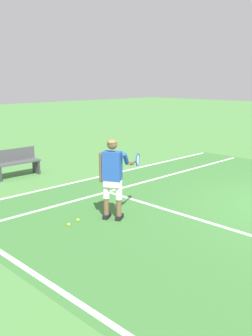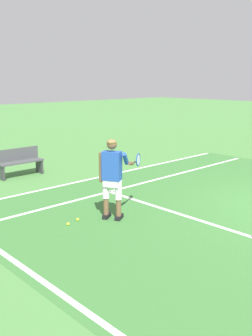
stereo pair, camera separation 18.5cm
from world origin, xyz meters
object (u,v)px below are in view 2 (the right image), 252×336
at_px(tennis_player, 113,174).
at_px(courtside_bench, 20,162).
at_px(tennis_ball_near_feet, 78,219).
at_px(tennis_ball_by_baseline, 68,224).

bearing_deg(tennis_player, courtside_bench, 175.45).
height_order(tennis_player, tennis_ball_near_feet, tennis_player).
bearing_deg(tennis_ball_by_baseline, tennis_ball_near_feet, 104.42).
relative_size(tennis_player, tennis_ball_near_feet, 25.95).
xyz_separation_m(tennis_player, courtside_bench, (-4.72, 0.38, -0.54)).
distance_m(tennis_ball_near_feet, courtside_bench, 4.45).
distance_m(tennis_player, courtside_bench, 4.76).
height_order(tennis_player, courtside_bench, tennis_player).
height_order(tennis_ball_by_baseline, courtside_bench, courtside_bench).
distance_m(tennis_ball_by_baseline, courtside_bench, 4.60).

